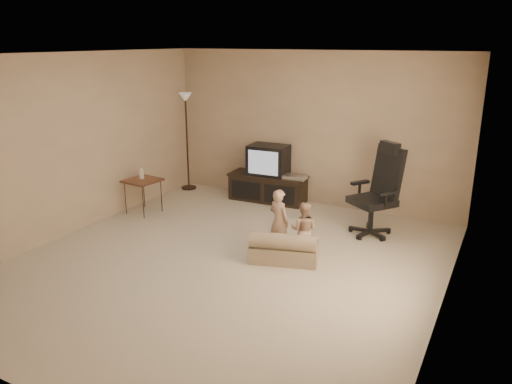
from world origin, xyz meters
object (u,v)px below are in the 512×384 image
at_px(child_sofa, 284,249).
at_px(toddler_left, 279,221).
at_px(tv_stand, 268,178).
at_px(floor_lamp, 186,120).
at_px(toddler_right, 304,230).
at_px(office_chair, 377,202).
at_px(side_table, 142,181).

xyz_separation_m(child_sofa, toddler_left, (-0.19, 0.26, 0.26)).
height_order(tv_stand, floor_lamp, floor_lamp).
bearing_deg(toddler_left, tv_stand, -41.42).
relative_size(tv_stand, child_sofa, 1.48).
height_order(child_sofa, toddler_right, toddler_right).
bearing_deg(toddler_left, office_chair, -110.16).
bearing_deg(office_chair, toddler_right, -82.39).
height_order(office_chair, toddler_left, office_chair).
relative_size(office_chair, floor_lamp, 0.75).
distance_m(tv_stand, child_sofa, 2.47).
distance_m(office_chair, toddler_left, 1.52).
xyz_separation_m(tv_stand, toddler_left, (1.07, -1.86, 0.02)).
bearing_deg(toddler_left, side_table, 10.08).
distance_m(tv_stand, office_chair, 2.13).
relative_size(floor_lamp, toddler_right, 2.44).
bearing_deg(office_chair, toddler_left, -93.67).
xyz_separation_m(child_sofa, toddler_right, (0.15, 0.27, 0.20)).
relative_size(office_chair, toddler_right, 1.83).
distance_m(tv_stand, toddler_right, 2.33).
bearing_deg(child_sofa, tv_stand, 104.23).
bearing_deg(office_chair, tv_stand, -163.30).
relative_size(tv_stand, side_table, 1.85).
xyz_separation_m(side_table, floor_lamp, (-0.15, 1.44, 0.75)).
xyz_separation_m(floor_lamp, child_sofa, (2.89, -2.08, -1.12)).
bearing_deg(tv_stand, office_chair, -21.50).
height_order(side_table, child_sofa, side_table).
height_order(office_chair, side_table, office_chair).
height_order(tv_stand, toddler_right, tv_stand).
relative_size(tv_stand, toddler_right, 1.91).
relative_size(office_chair, child_sofa, 1.42).
distance_m(side_table, floor_lamp, 1.63).
bearing_deg(floor_lamp, office_chair, -9.89).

